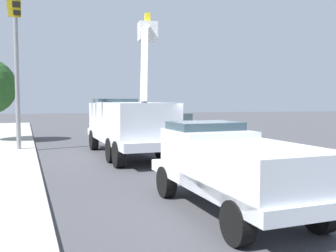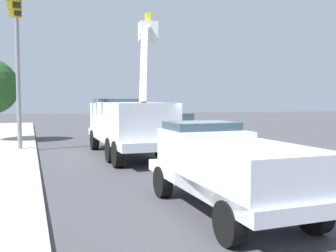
% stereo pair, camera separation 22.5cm
% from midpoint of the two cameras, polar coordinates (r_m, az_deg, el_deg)
% --- Properties ---
extents(ground, '(120.00, 120.00, 0.00)m').
position_cam_midpoint_polar(ground, '(16.01, 5.35, -5.57)').
color(ground, '#47474C').
extents(lane_centre_stripe, '(49.56, 6.93, 0.01)m').
position_cam_midpoint_polar(lane_centre_stripe, '(16.01, 5.35, -5.56)').
color(lane_centre_stripe, yellow).
rests_on(lane_centre_stripe, ground).
extents(utility_bucket_truck, '(8.46, 3.59, 6.98)m').
position_cam_midpoint_polar(utility_bucket_truck, '(18.04, -5.67, 0.66)').
color(utility_bucket_truck, white).
rests_on(utility_bucket_truck, ground).
extents(service_pickup_truck, '(5.83, 2.84, 2.06)m').
position_cam_midpoint_polar(service_pickup_truck, '(9.05, 9.61, -5.85)').
color(service_pickup_truck, white).
rests_on(service_pickup_truck, ground).
extents(passing_minivan, '(5.01, 2.53, 1.69)m').
position_cam_midpoint_polar(passing_minivan, '(27.49, 1.20, 0.49)').
color(passing_minivan, tan).
rests_on(passing_minivan, ground).
extents(traffic_cone_mid_front, '(0.40, 0.40, 0.81)m').
position_cam_midpoint_polar(traffic_cone_mid_front, '(13.25, 9.18, -5.88)').
color(traffic_cone_mid_front, black).
rests_on(traffic_cone_mid_front, ground).
extents(traffic_cone_mid_rear, '(0.40, 0.40, 0.77)m').
position_cam_midpoint_polar(traffic_cone_mid_rear, '(17.06, 3.01, -3.67)').
color(traffic_cone_mid_rear, black).
rests_on(traffic_cone_mid_rear, ground).
extents(traffic_cone_trailing, '(0.40, 0.40, 0.89)m').
position_cam_midpoint_polar(traffic_cone_trailing, '(22.74, -3.93, -1.61)').
color(traffic_cone_trailing, black).
rests_on(traffic_cone_trailing, ground).
extents(traffic_signal_mast, '(5.62, 1.04, 8.24)m').
position_cam_midpoint_polar(traffic_signal_mast, '(19.45, -21.42, 13.01)').
color(traffic_signal_mast, gray).
rests_on(traffic_signal_mast, ground).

